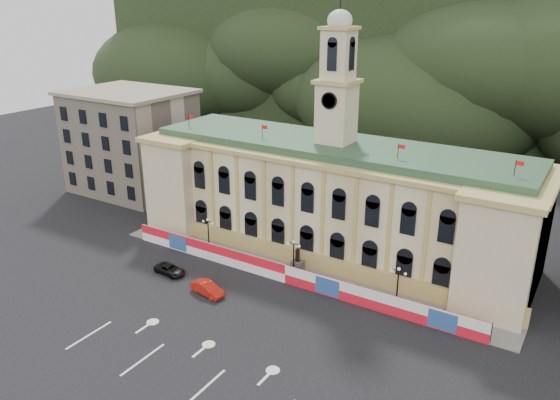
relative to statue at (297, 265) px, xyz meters
The scene contains 13 objects.
ground 18.04m from the statue, 90.00° to the right, with size 260.00×260.00×0.00m, color black.
lane_markings 23.03m from the statue, 90.00° to the right, with size 26.00×10.00×0.02m, color white, non-canonical shape.
hill_ridge 105.59m from the statue, 89.98° to the left, with size 230.00×80.00×64.00m.
city_hall 11.71m from the statue, 90.00° to the left, with size 56.20×17.60×37.10m.
side_building_left 45.63m from the statue, 163.26° to the left, with size 21.00×17.00×18.60m.
hoarding_fence 2.93m from the statue, 88.90° to the right, with size 50.00×0.44×2.50m.
pavement 1.13m from the statue, 90.00° to the right, with size 56.00×5.50×0.16m, color slate.
statue is the anchor object (origin of this frame).
lamp_left 14.16m from the statue, behind, with size 1.96×0.44×5.15m.
lamp_center 2.14m from the statue, 90.00° to the right, with size 1.96×0.44×5.15m.
lamp_right 14.16m from the statue, ahead, with size 1.96×0.44×5.15m.
red_sedan 12.38m from the statue, 122.35° to the right, with size 4.94×2.39×1.56m, color #B4180C.
black_suv 16.76m from the statue, 147.58° to the right, with size 4.70×2.48×1.26m, color black.
Camera 1 is at (31.89, -37.53, 34.16)m, focal length 35.00 mm.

